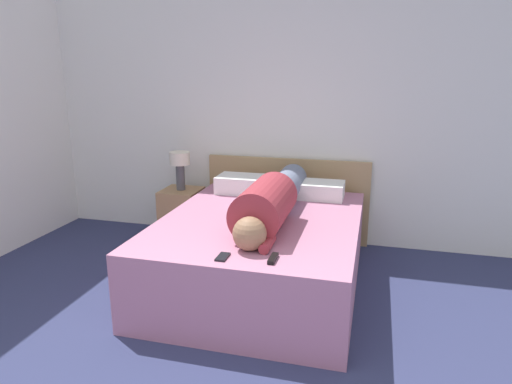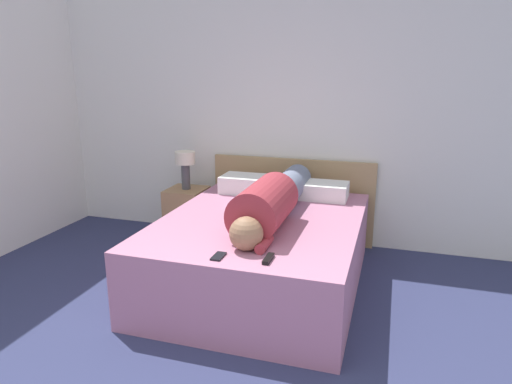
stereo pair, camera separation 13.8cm
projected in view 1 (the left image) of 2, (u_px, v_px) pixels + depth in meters
wall_back at (298, 112)px, 4.44m from camera, size 6.38×0.06×2.60m
bed at (261, 252)px, 3.66m from camera, size 1.52×1.94×0.57m
headboard at (287, 199)px, 4.63m from camera, size 1.64×0.04×0.85m
nightstand at (182, 215)px, 4.62m from camera, size 0.37×0.38×0.54m
table_lamp at (180, 164)px, 4.48m from camera, size 0.20×0.20×0.38m
person_lying at (272, 200)px, 3.51m from camera, size 0.36×1.69×0.36m
pillow_near_headboard at (244, 184)px, 4.31m from camera, size 0.50×0.32×0.16m
pillow_second at (317, 190)px, 4.15m from camera, size 0.48×0.32×0.14m
tv_remote at (273, 258)px, 2.79m from camera, size 0.04×0.15×0.02m
cell_phone at (223, 257)px, 2.82m from camera, size 0.06×0.13×0.01m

